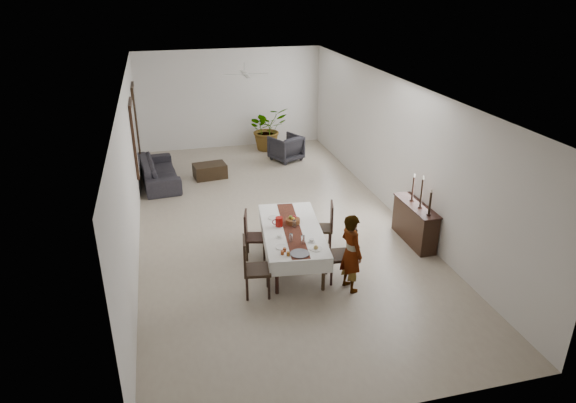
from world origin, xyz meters
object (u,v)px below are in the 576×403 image
Objects in this scene: dining_table_top at (292,230)px; sideboard_body at (415,224)px; red_pitcher at (279,222)px; sofa at (159,171)px; woman at (351,253)px.

dining_table_top is 2.79m from sideboard_body.
sideboard_body is at bearing 10.57° from dining_table_top.
red_pitcher is (-0.22, 0.17, 0.13)m from dining_table_top.
red_pitcher is 0.08× the size of sofa.
dining_table_top is at bearing 18.15° from woman.
dining_table_top is 5.65m from sofa.
red_pitcher is 1.71m from woman.
dining_table_top is 12.00× the size of red_pitcher.
dining_table_top is 1.66× the size of sideboard_body.
red_pitcher is 0.14× the size of sideboard_body.
sideboard_body is at bearing -69.78° from woman.
sofa is (-2.25, 4.89, -0.49)m from red_pitcher.
sideboard_body is (2.77, 0.18, -0.28)m from dining_table_top.
woman reaches higher than sideboard_body.
red_pitcher is at bearing 21.30° from woman.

